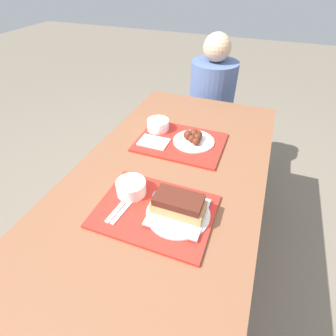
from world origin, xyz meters
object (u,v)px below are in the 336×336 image
at_px(tray_far, 180,142).
at_px(person_seated_across, 212,90).
at_px(brisket_sandwich_plate, 178,208).
at_px(wings_plate_far, 194,138).
at_px(tray_near, 155,211).
at_px(bowl_coleslaw_far, 158,124).
at_px(bowl_coleslaw_near, 131,187).

distance_m(tray_far, person_seated_across, 0.78).
height_order(brisket_sandwich_plate, wings_plate_far, brisket_sandwich_plate).
distance_m(tray_near, tray_far, 0.47).
bearing_deg(person_seated_across, bowl_coleslaw_far, -100.69).
height_order(wings_plate_far, person_seated_across, person_seated_across).
height_order(bowl_coleslaw_far, wings_plate_far, wings_plate_far).
bearing_deg(bowl_coleslaw_near, tray_far, 81.50).
relative_size(tray_far, person_seated_across, 0.65).
distance_m(tray_far, bowl_coleslaw_far, 0.17).
xyz_separation_m(tray_near, bowl_coleslaw_far, (-0.21, 0.54, 0.04)).
bearing_deg(brisket_sandwich_plate, tray_far, 107.71).
xyz_separation_m(tray_far, bowl_coleslaw_near, (-0.06, -0.42, 0.04)).
height_order(bowl_coleslaw_near, bowl_coleslaw_far, same).
xyz_separation_m(tray_far, person_seated_across, (-0.01, 0.78, -0.03)).
bearing_deg(wings_plate_far, brisket_sandwich_plate, -80.22).
xyz_separation_m(tray_near, wings_plate_far, (0.00, 0.49, 0.03)).
distance_m(tray_near, brisket_sandwich_plate, 0.10).
height_order(tray_near, person_seated_across, person_seated_across).
height_order(tray_near, bowl_coleslaw_near, bowl_coleslaw_near).
relative_size(tray_far, bowl_coleslaw_far, 3.70).
bearing_deg(bowl_coleslaw_near, brisket_sandwich_plate, -10.81).
bearing_deg(person_seated_across, bowl_coleslaw_near, -92.28).
xyz_separation_m(tray_far, brisket_sandwich_plate, (0.15, -0.46, 0.04)).
height_order(tray_far, bowl_coleslaw_near, bowl_coleslaw_near).
distance_m(brisket_sandwich_plate, person_seated_across, 1.25).
height_order(bowl_coleslaw_near, person_seated_across, person_seated_across).
xyz_separation_m(bowl_coleslaw_near, person_seated_across, (0.05, 1.20, -0.07)).
distance_m(tray_far, brisket_sandwich_plate, 0.48).
xyz_separation_m(tray_near, person_seated_across, (-0.07, 1.25, -0.03)).
bearing_deg(wings_plate_far, tray_far, -161.14).
relative_size(bowl_coleslaw_far, person_seated_across, 0.17).
height_order(tray_far, person_seated_across, person_seated_across).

